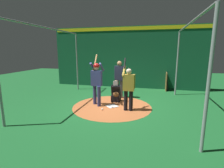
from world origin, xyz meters
TOP-DOWN VIEW (x-y plane):
  - ground_plane at (0.00, 0.00)m, footprint 25.46×25.46m
  - dirt_circle at (0.00, 0.00)m, footprint 3.25×3.25m
  - home_plate at (0.00, 0.00)m, footprint 0.59×0.59m
  - batter at (-0.04, -0.67)m, footprint 0.68×0.49m
  - catcher at (-0.74, 0.01)m, footprint 0.58×0.40m
  - umpire at (-1.38, 0.02)m, footprint 0.23×0.49m
  - visitor at (0.30, 0.72)m, footprint 0.54×0.50m
  - back_wall at (-3.92, 0.00)m, footprint 0.22×9.46m
  - cage_frame at (0.00, 0.00)m, footprint 5.32×5.60m
  - bat_rack at (-3.67, 2.36)m, footprint 0.82×0.18m
  - baseball_0 at (0.19, 0.06)m, footprint 0.07×0.07m
  - baseball_1 at (0.54, -0.26)m, footprint 0.07×0.07m

SIDE VIEW (x-z plane):
  - ground_plane at x=0.00m, z-range 0.00..0.00m
  - dirt_circle at x=0.00m, z-range 0.00..0.01m
  - home_plate at x=0.00m, z-range 0.01..0.02m
  - baseball_0 at x=0.19m, z-range 0.01..0.08m
  - baseball_1 at x=0.54m, z-range 0.01..0.08m
  - catcher at x=-0.74m, z-range -0.10..0.87m
  - bat_rack at x=-3.67m, z-range -0.03..1.02m
  - visitor at x=0.30m, z-range -0.06..1.94m
  - umpire at x=-1.38m, z-range 0.12..1.92m
  - batter at x=-0.04m, z-range 0.03..2.15m
  - back_wall at x=-3.92m, z-range 0.01..3.73m
  - cage_frame at x=0.00m, z-range 0.60..3.84m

